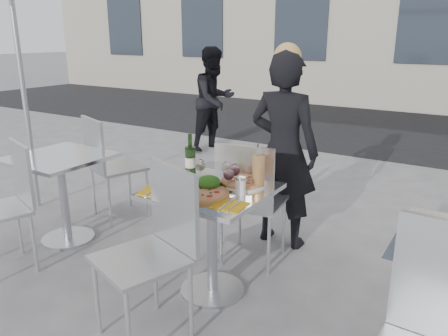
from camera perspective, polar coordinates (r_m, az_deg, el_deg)
The scene contains 22 objects.
ground at distance 3.13m, azimuth -1.52°, elevation -15.76°, with size 80.00×80.00×0.00m, color slate.
street_asphalt at distance 8.97m, azimuth 22.29°, elevation 4.78°, with size 24.00×5.00×0.00m, color black.
main_table at distance 2.88m, azimuth -1.61°, elevation -6.68°, with size 0.72×0.72×0.75m.
side_table_left at distance 3.86m, azimuth -20.43°, elevation -1.51°, with size 0.72×0.72×0.75m.
chair_far at distance 3.21m, azimuth 3.33°, elevation -3.47°, with size 0.50×0.51×0.97m.
chair_near at distance 2.51m, azimuth -8.81°, elevation -9.19°, with size 0.58×0.59×1.00m.
side_chair_lfar at distance 4.20m, azimuth -14.99°, elevation 1.04°, with size 0.58×0.59×0.98m.
side_chair_lnear at distance 3.55m, azimuth -26.37°, elevation -3.38°, with size 0.55×0.56×0.95m.
woman_diner at distance 3.55m, azimuth 7.79°, elevation 2.18°, with size 0.58×0.38×1.59m, color black.
pedestrian_a at distance 6.63m, azimuth -1.27°, elevation 8.92°, with size 0.75×0.58×1.54m, color black.
pizza_near at distance 2.69m, azimuth -2.92°, elevation -3.33°, with size 0.34×0.34×0.02m.
pizza_far at distance 2.88m, azimuth 2.40°, elevation -1.84°, with size 0.32×0.32×0.03m.
salad_plate at distance 2.79m, azimuth -1.98°, elevation -2.01°, with size 0.22×0.22×0.09m.
wine_bottle at distance 3.06m, azimuth -4.42°, elevation 1.20°, with size 0.07×0.08×0.29m.
carafe at distance 2.79m, azimuth 4.54°, elevation -0.25°, with size 0.08×0.08×0.29m.
sugar_shaker at distance 2.69m, azimuth 2.19°, elevation -2.30°, with size 0.06×0.06×0.11m.
wineglass_white_a at distance 2.91m, azimuth -3.10°, elevation 0.29°, with size 0.07×0.07×0.16m.
wineglass_white_b at distance 2.85m, azimuth 0.32°, elevation -0.04°, with size 0.07×0.07×0.16m.
wineglass_red_a at distance 2.72m, azimuth 0.59°, elevation -0.88°, with size 0.07×0.07×0.16m.
wineglass_red_b at distance 2.80m, azimuth 1.43°, elevation -0.35°, with size 0.07×0.07×0.16m.
napkin_left at distance 2.78m, azimuth -9.06°, elevation -3.03°, with size 0.22×0.22×0.01m.
napkin_right at distance 2.52m, azimuth 0.78°, elevation -4.89°, with size 0.19×0.20×0.01m.
Camera 1 is at (1.47, -2.19, 1.69)m, focal length 35.00 mm.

